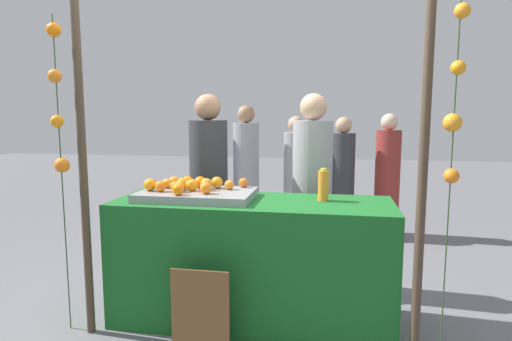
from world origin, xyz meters
TOP-DOWN VIEW (x-y plane):
  - ground_plane at (0.00, 0.00)m, footprint 24.00×24.00m
  - stall_counter at (0.00, 0.00)m, footprint 2.01×0.70m
  - orange_tray at (-0.42, -0.01)m, footprint 0.83×0.52m
  - orange_0 at (-0.30, 0.12)m, footprint 0.09×0.09m
  - orange_1 at (-0.19, 0.08)m, footprint 0.07×0.07m
  - orange_2 at (-0.57, -0.05)m, footprint 0.07×0.07m
  - orange_3 at (-0.42, 0.09)m, footprint 0.09×0.09m
  - orange_4 at (-0.66, -0.10)m, footprint 0.08×0.08m
  - orange_5 at (-0.49, -0.20)m, footprint 0.08×0.08m
  - orange_6 at (-0.35, 0.02)m, footprint 0.09×0.09m
  - orange_7 at (-0.11, 0.20)m, footprint 0.07×0.07m
  - orange_8 at (-0.64, 0.12)m, footprint 0.09×0.09m
  - orange_9 at (-0.54, 0.15)m, footprint 0.08×0.08m
  - orange_10 at (-0.75, -0.07)m, footprint 0.09×0.09m
  - orange_11 at (-0.54, 0.02)m, footprint 0.09×0.09m
  - orange_12 at (-0.52, -0.09)m, footprint 0.08×0.08m
  - orange_13 at (-0.31, -0.12)m, footprint 0.09×0.09m
  - orange_14 at (-0.45, -0.03)m, footprint 0.09×0.09m
  - orange_15 at (-0.67, 0.06)m, footprint 0.07×0.07m
  - juice_bottle at (0.51, 0.08)m, footprint 0.08×0.08m
  - chalkboard_sign at (-0.24, -0.52)m, footprint 0.38×0.03m
  - vendor_left at (-0.52, 0.67)m, footprint 0.34×0.34m
  - vendor_right at (0.40, 0.70)m, footprint 0.34×0.34m
  - crowd_person_0 at (-0.96, 2.22)m, footprint 0.30×0.30m
  - crowd_person_1 at (0.69, 2.43)m, footprint 0.30×0.30m
  - crowd_person_2 at (1.25, 2.54)m, footprint 0.31×0.31m
  - crowd_person_3 at (0.10, 2.44)m, footprint 0.30×0.30m
  - crowd_person_4 at (-0.52, 2.32)m, footprint 0.33×0.33m
  - canopy_post_left at (-1.09, -0.39)m, footprint 0.06×0.06m
  - canopy_post_right at (1.09, -0.39)m, footprint 0.06×0.06m
  - garland_strand_left at (-1.26, -0.37)m, footprint 0.11×0.11m
  - garland_strand_right at (1.23, -0.44)m, footprint 0.11×0.10m

SIDE VIEW (x-z plane):
  - ground_plane at x=0.00m, z-range 0.00..0.00m
  - chalkboard_sign at x=-0.24m, z-range -0.01..0.56m
  - stall_counter at x=0.00m, z-range 0.00..0.91m
  - crowd_person_0 at x=-0.96m, z-range -0.05..1.43m
  - crowd_person_1 at x=0.69m, z-range -0.05..1.45m
  - crowd_person_3 at x=0.10m, z-range -0.05..1.46m
  - crowd_person_2 at x=1.25m, z-range -0.05..1.49m
  - crowd_person_4 at x=-0.52m, z-range -0.06..1.59m
  - vendor_left at x=-0.52m, z-range -0.06..1.65m
  - vendor_right at x=0.40m, z-range -0.06..1.65m
  - orange_tray at x=-0.42m, z-range 0.91..0.97m
  - orange_2 at x=-0.57m, z-range 0.97..1.04m
  - orange_7 at x=-0.11m, z-range 0.97..1.04m
  - orange_1 at x=-0.19m, z-range 0.97..1.04m
  - orange_15 at x=-0.67m, z-range 0.97..1.04m
  - orange_12 at x=-0.52m, z-range 0.97..1.04m
  - orange_4 at x=-0.66m, z-range 0.97..1.05m
  - orange_5 at x=-0.49m, z-range 0.97..1.05m
  - orange_9 at x=-0.54m, z-range 0.97..1.05m
  - orange_8 at x=-0.64m, z-range 0.97..1.05m
  - orange_13 at x=-0.31m, z-range 0.97..1.05m
  - orange_11 at x=-0.54m, z-range 0.97..1.06m
  - orange_14 at x=-0.45m, z-range 0.97..1.06m
  - orange_0 at x=-0.30m, z-range 0.97..1.06m
  - orange_6 at x=-0.35m, z-range 0.97..1.06m
  - orange_10 at x=-0.75m, z-range 0.97..1.06m
  - orange_3 at x=-0.42m, z-range 0.97..1.06m
  - juice_bottle at x=0.51m, z-range 0.90..1.14m
  - canopy_post_left at x=-1.09m, z-range 0.00..2.30m
  - canopy_post_right at x=1.09m, z-range 0.00..2.30m
  - garland_strand_right at x=1.23m, z-range 0.48..2.66m
  - garland_strand_left at x=-1.26m, z-range 0.49..2.67m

